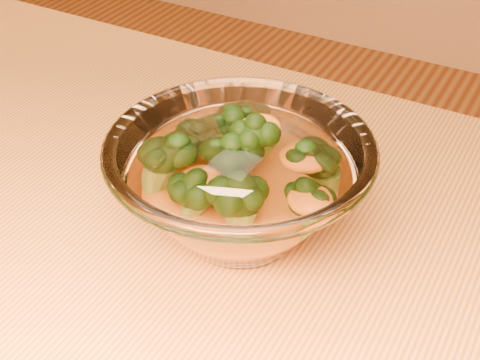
# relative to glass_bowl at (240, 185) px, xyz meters

# --- Properties ---
(glass_bowl) EXTENTS (0.22, 0.22, 0.10)m
(glass_bowl) POSITION_rel_glass_bowl_xyz_m (0.00, 0.00, 0.00)
(glass_bowl) COLOR white
(glass_bowl) RESTS_ON table
(cheese_sauce) EXTENTS (0.11, 0.11, 0.03)m
(cheese_sauce) POSITION_rel_glass_bowl_xyz_m (-0.00, 0.00, -0.02)
(cheese_sauce) COLOR orange
(cheese_sauce) RESTS_ON glass_bowl
(broccoli_heap) EXTENTS (0.15, 0.13, 0.08)m
(broccoli_heap) POSITION_rel_glass_bowl_xyz_m (-0.01, 0.01, 0.01)
(broccoli_heap) COLOR black
(broccoli_heap) RESTS_ON cheese_sauce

